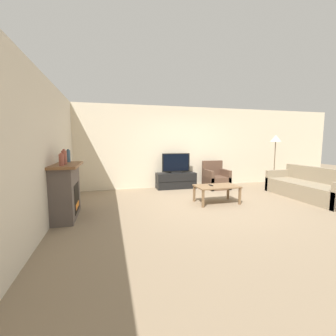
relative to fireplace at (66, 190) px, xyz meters
name	(u,v)px	position (x,y,z in m)	size (l,w,h in m)	color
ground_plane	(212,203)	(3.30, 0.18, -0.56)	(24.00, 24.00, 0.00)	#89755B
wall_back	(183,147)	(3.30, 2.50, 0.79)	(12.00, 0.06, 2.70)	beige
wall_left	(53,151)	(-0.23, 0.18, 0.79)	(0.06, 12.00, 2.70)	beige
fireplace	(66,190)	(0.00, 0.00, 0.00)	(0.52, 1.26, 1.09)	#564C47
mantel_vase_left	(61,160)	(0.02, -0.38, 0.65)	(0.09, 0.09, 0.24)	#994C3D
mantel_vase_centre_left	(64,157)	(0.02, -0.09, 0.68)	(0.10, 0.10, 0.30)	#994C3D
mantel_vase_right	(68,156)	(0.02, 0.38, 0.67)	(0.08, 0.08, 0.28)	#385670
tv_stand	(176,181)	(2.98, 2.20, -0.30)	(1.30, 0.48, 0.51)	black
tv	(176,164)	(2.98, 2.19, 0.26)	(0.93, 0.18, 0.64)	black
armchair	(216,179)	(4.26, 1.88, -0.27)	(0.70, 0.76, 0.89)	brown
coffee_table	(217,188)	(3.44, 0.21, -0.17)	(1.05, 0.64, 0.44)	brown
remote	(211,185)	(3.30, 0.26, -0.11)	(0.06, 0.15, 0.02)	black
couch	(309,188)	(6.11, 0.01, -0.28)	(0.93, 2.26, 0.83)	gray
floor_lamp	(276,142)	(6.14, 1.41, 0.98)	(0.35, 0.35, 1.75)	black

